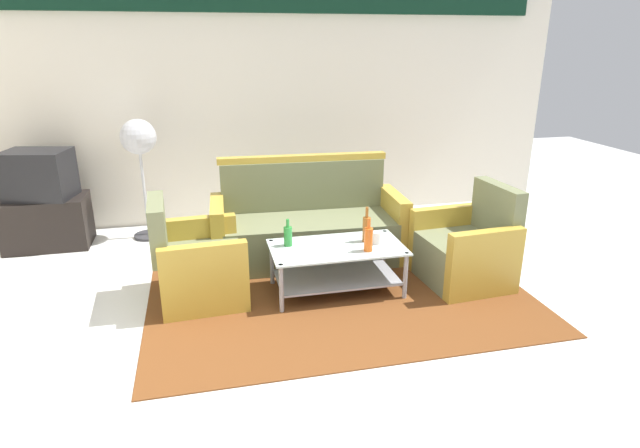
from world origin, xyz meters
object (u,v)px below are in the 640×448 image
(tv_stand, at_px, (47,222))
(bottle_green, at_px, (288,236))
(coffee_table, at_px, (337,262))
(couch, at_px, (308,228))
(armchair_left, at_px, (197,266))
(bottle_orange, at_px, (368,239))
(pedestal_fan, at_px, (139,144))
(bottle_brown, at_px, (366,228))
(cup, at_px, (377,238))
(television, at_px, (39,174))
(armchair_right, at_px, (466,251))

(tv_stand, bearing_deg, bottle_green, -35.09)
(coffee_table, xyz_separation_m, tv_stand, (-2.62, 1.68, -0.01))
(couch, height_order, armchair_left, couch)
(couch, height_order, bottle_orange, couch)
(pedestal_fan, bearing_deg, bottle_orange, -45.13)
(bottle_brown, height_order, bottle_green, bottle_brown)
(bottle_brown, height_order, tv_stand, bottle_brown)
(coffee_table, xyz_separation_m, bottle_brown, (0.27, 0.06, 0.25))
(bottle_orange, bearing_deg, cup, 48.30)
(coffee_table, relative_size, bottle_brown, 3.64)
(bottle_green, relative_size, television, 0.34)
(cup, bearing_deg, bottle_orange, -131.70)
(couch, distance_m, bottle_brown, 0.81)
(coffee_table, distance_m, tv_stand, 3.11)
(couch, relative_size, bottle_green, 7.92)
(armchair_left, xyz_separation_m, pedestal_fan, (-0.51, 1.58, 0.73))
(cup, bearing_deg, armchair_left, 173.88)
(couch, relative_size, armchair_left, 2.15)
(armchair_right, distance_m, pedestal_fan, 3.39)
(cup, distance_m, television, 3.42)
(couch, xyz_separation_m, armchair_left, (-1.05, -0.61, -0.03))
(bottle_orange, bearing_deg, armchair_left, 167.72)
(coffee_table, xyz_separation_m, cup, (0.34, -0.01, 0.19))
(bottle_orange, bearing_deg, armchair_right, 5.88)
(armchair_right, bearing_deg, cup, 82.98)
(couch, distance_m, coffee_table, 0.76)
(tv_stand, relative_size, television, 1.18)
(coffee_table, bearing_deg, pedestal_fan, 133.61)
(bottle_brown, relative_size, television, 0.45)
(cup, xyz_separation_m, pedestal_fan, (-1.99, 1.74, 0.55))
(bottle_orange, relative_size, cup, 2.77)
(bottle_green, bearing_deg, armchair_left, 177.20)
(bottle_orange, bearing_deg, tv_stand, 147.27)
(coffee_table, xyz_separation_m, bottle_orange, (0.22, -0.15, 0.24))
(armchair_right, bearing_deg, bottle_orange, 91.77)
(couch, distance_m, cup, 0.89)
(bottle_brown, distance_m, pedestal_fan, 2.59)
(couch, distance_m, tv_stand, 2.69)
(armchair_right, height_order, bottle_orange, armchair_right)
(coffee_table, height_order, bottle_green, bottle_green)
(bottle_brown, bearing_deg, coffee_table, -167.77)
(pedestal_fan, bearing_deg, television, -177.20)
(tv_stand, bearing_deg, bottle_orange, -32.73)
(coffee_table, distance_m, bottle_green, 0.46)
(cup, bearing_deg, couch, 119.37)
(armchair_left, bearing_deg, armchair_right, 81.76)
(bottle_orange, bearing_deg, bottle_brown, 76.47)
(armchair_left, relative_size, cup, 8.50)
(bottle_brown, bearing_deg, armchair_right, -7.20)
(armchair_right, xyz_separation_m, cup, (-0.81, 0.04, 0.17))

